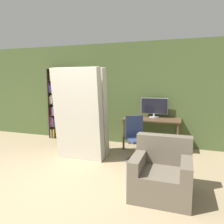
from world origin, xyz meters
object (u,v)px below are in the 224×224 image
at_px(monitor, 154,107).
at_px(mattress_far, 85,113).
at_px(office_chair, 137,143).
at_px(armchair, 162,173).
at_px(bookshelf, 59,103).
at_px(mattress_near, 78,115).

distance_m(monitor, mattress_far, 1.81).
distance_m(office_chair, armchair, 1.39).
xyz_separation_m(office_chair, armchair, (0.64, -1.23, -0.08)).
height_order(bookshelf, mattress_near, bookshelf).
xyz_separation_m(office_chair, mattress_far, (-1.19, -0.05, 0.59)).
height_order(monitor, bookshelf, bookshelf).
relative_size(monitor, mattress_near, 0.34).
distance_m(monitor, mattress_near, 2.02).
relative_size(office_chair, mattress_near, 0.49).
height_order(office_chair, bookshelf, bookshelf).
bearing_deg(monitor, mattress_far, -139.42).
bearing_deg(armchair, bookshelf, 143.75).
xyz_separation_m(office_chair, bookshelf, (-2.61, 1.16, 0.65)).
bearing_deg(bookshelf, monitor, -0.75).
bearing_deg(monitor, armchair, -78.94).
bearing_deg(mattress_far, monitor, 40.58).
distance_m(monitor, bookshelf, 2.80).
height_order(office_chair, mattress_far, mattress_far).
distance_m(bookshelf, mattress_far, 1.87).
height_order(mattress_far, armchair, mattress_far).
bearing_deg(monitor, office_chair, -99.35).
xyz_separation_m(bookshelf, armchair, (3.26, -2.39, -0.73)).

